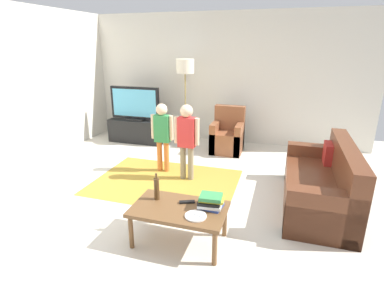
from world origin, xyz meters
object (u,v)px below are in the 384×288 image
Objects in this scene: couch at (324,186)px; armchair at (228,137)px; tv at (135,104)px; tv_remote at (187,202)px; tv_stand at (137,131)px; floor_lamp at (185,71)px; bottle at (156,188)px; child_center at (187,135)px; coffee_table at (179,211)px; plate at (196,216)px; child_near_tv at (162,131)px; book_stack at (211,201)px.

couch is 2.00× the size of armchair.
tv reaches higher than tv_remote.
tv_stand is 1.70m from floor_lamp.
couch is (3.65, -1.82, -0.56)m from tv.
bottle is at bearing -77.33° from floor_lamp.
child_center is 1.67m from coffee_table.
tv reaches higher than child_center.
tv_stand is 0.60m from tv.
tv is at bearing -170.90° from floor_lamp.
armchair reaches higher than plate.
tv_stand is 1.04× the size of child_near_tv.
tv_stand is at bearing 137.13° from child_center.
bottle is at bearing -85.00° from child_center.
tv is at bearing 128.79° from book_stack.
coffee_table is 0.35m from book_stack.
coffee_table is (-1.56, -1.28, 0.08)m from couch.
child_near_tv is 1.16× the size of coffee_table.
book_stack is (2.41, -3.02, 0.25)m from tv_stand.
child_near_tv is at bearing 117.37° from coffee_table.
armchair is 3.21m from plate.
bottle is at bearing -147.61° from couch.
tv_remote is at bearing -71.36° from floor_lamp.
coffee_table is (0.06, -3.08, 0.07)m from armchair.
tv is 3.69m from tv_remote.
tv_stand is at bearing -171.98° from floor_lamp.
floor_lamp is at bearing 109.99° from plate.
armchair is 0.90× the size of coffee_table.
bottle reaches higher than tv_stand.
tv_stand is 3.69m from tv_remote.
tv is (-0.00, -0.02, 0.60)m from tv_stand.
child_near_tv is at bearing -122.92° from armchair.
tv_remote is (2.14, -3.00, 0.19)m from tv_stand.
child_near_tv is 0.52m from child_center.
child_center is at bearing -70.99° from floor_lamp.
tv_remote is (-1.51, -1.16, 0.14)m from couch.
tv_remote is (0.96, -1.64, -0.27)m from child_near_tv.
child_near_tv is 4.06× the size of book_stack.
couch is 1.55× the size of child_near_tv.
tv_stand is 0.67× the size of couch.
child_center is at bearing 116.86° from book_stack.
armchair reaches higher than book_stack.
tv is 3.86m from book_stack.
child_near_tv reaches higher than armchair.
tv_remote is at bearing 125.35° from plate.
armchair is at bearing 91.15° from coffee_table.
armchair is at bearing -0.52° from tv.
tv is at bearing 120.87° from bottle.
tv_stand is at bearing 125.52° from plate.
couch is at bearing 46.25° from plate.
coffee_table is 3.50× the size of book_stack.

